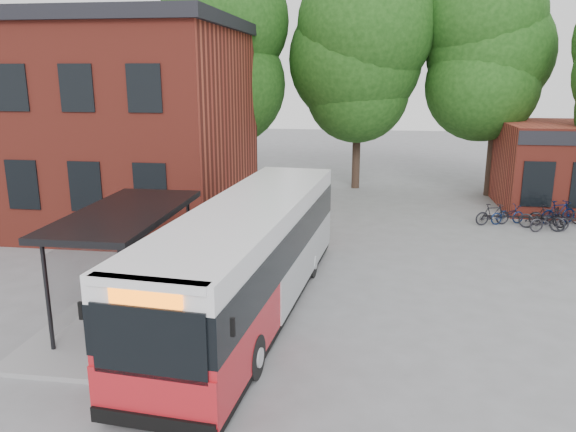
# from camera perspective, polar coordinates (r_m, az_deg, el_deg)

# --- Properties ---
(ground) EXTENTS (100.00, 100.00, 0.00)m
(ground) POSITION_cam_1_polar(r_m,az_deg,el_deg) (15.67, 1.46, -9.37)
(ground) COLOR slate
(station_building) EXTENTS (18.40, 10.40, 8.50)m
(station_building) POSITION_cam_1_polar(r_m,az_deg,el_deg) (27.55, -24.29, 8.85)
(station_building) COLOR maroon
(station_building) RESTS_ON ground
(bus_shelter) EXTENTS (3.60, 7.00, 2.90)m
(bus_shelter) POSITION_cam_1_polar(r_m,az_deg,el_deg) (15.39, -15.89, -4.60)
(bus_shelter) COLOR black
(bus_shelter) RESTS_ON ground
(bike_rail) EXTENTS (5.20, 0.10, 0.38)m
(bike_rail) POSITION_cam_1_polar(r_m,az_deg,el_deg) (26.15, 24.86, -0.51)
(bike_rail) COLOR black
(bike_rail) RESTS_ON ground
(tree_0) EXTENTS (7.92, 7.92, 11.00)m
(tree_0) POSITION_cam_1_polar(r_m,az_deg,el_deg) (31.21, -6.18, 12.82)
(tree_0) COLOR #173E10
(tree_0) RESTS_ON ground
(tree_1) EXTENTS (7.92, 7.92, 10.40)m
(tree_1) POSITION_cam_1_polar(r_m,az_deg,el_deg) (31.28, 7.13, 12.25)
(tree_1) COLOR #173E10
(tree_1) RESTS_ON ground
(tree_2) EXTENTS (7.92, 7.92, 11.00)m
(tree_2) POSITION_cam_1_polar(r_m,az_deg,el_deg) (30.92, 20.48, 12.01)
(tree_2) COLOR #173E10
(tree_2) RESTS_ON ground
(city_bus) EXTENTS (3.59, 11.94, 2.99)m
(city_bus) POSITION_cam_1_polar(r_m,az_deg,el_deg) (15.09, -3.83, -4.26)
(city_bus) COLOR red
(city_bus) RESTS_ON ground
(bicycle_0) EXTENTS (1.66, 1.09, 0.83)m
(bicycle_0) POSITION_cam_1_polar(r_m,az_deg,el_deg) (25.75, 21.38, 0.13)
(bicycle_0) COLOR #10224E
(bicycle_0) RESTS_ON ground
(bicycle_1) EXTENTS (1.60, 0.91, 0.93)m
(bicycle_1) POSITION_cam_1_polar(r_m,az_deg,el_deg) (25.33, 20.07, 0.15)
(bicycle_1) COLOR black
(bicycle_1) RESTS_ON ground
(bicycle_2) EXTENTS (1.78, 0.99, 0.89)m
(bicycle_2) POSITION_cam_1_polar(r_m,az_deg,el_deg) (25.16, 25.04, -0.48)
(bicycle_2) COLOR #27262B
(bicycle_2) RESTS_ON ground
(bicycle_3) EXTENTS (1.58, 0.93, 0.92)m
(bicycle_3) POSITION_cam_1_polar(r_m,az_deg,el_deg) (25.96, 24.93, -0.01)
(bicycle_3) COLOR black
(bicycle_3) RESTS_ON ground
(bicycle_4) EXTENTS (1.90, 1.27, 0.95)m
(bicycle_4) POSITION_cam_1_polar(r_m,az_deg,el_deg) (25.34, 24.40, -0.25)
(bicycle_4) COLOR black
(bicycle_4) RESTS_ON ground
(bicycle_5) EXTENTS (1.75, 1.10, 1.02)m
(bicycle_5) POSITION_cam_1_polar(r_m,az_deg,el_deg) (26.62, 25.79, 0.34)
(bicycle_5) COLOR #051439
(bicycle_5) RESTS_ON ground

